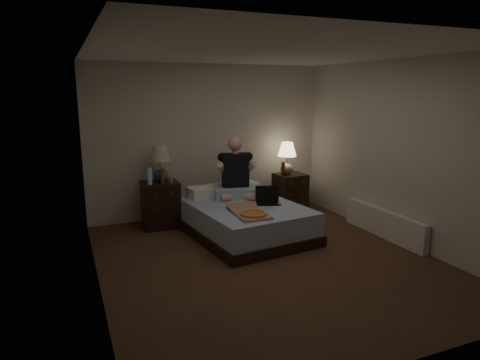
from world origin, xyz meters
name	(u,v)px	position (x,y,z in m)	size (l,w,h in m)	color
floor	(268,260)	(0.00, 0.00, 0.00)	(4.00, 4.50, 0.00)	brown
ceiling	(271,52)	(0.00, 0.00, 2.50)	(4.00, 4.50, 0.00)	white
wall_back	(209,141)	(0.00, 2.25, 1.25)	(4.00, 2.50, 0.00)	silver
wall_front	(410,210)	(0.00, -2.25, 1.25)	(4.00, 2.50, 0.00)	silver
wall_left	(92,174)	(-2.00, 0.00, 1.25)	(4.50, 2.50, 0.00)	silver
wall_right	(401,152)	(2.00, 0.00, 1.25)	(4.50, 2.50, 0.00)	silver
bed	(245,220)	(0.11, 0.98, 0.23)	(1.39, 1.86, 0.46)	#5A74B4
nightstand_left	(161,204)	(-0.93, 1.86, 0.35)	(0.54, 0.49, 0.71)	black
nightstand_right	(290,192)	(1.37, 1.90, 0.32)	(0.50, 0.45, 0.65)	black
lamp_left	(160,163)	(-0.90, 1.91, 0.99)	(0.32, 0.32, 0.56)	navy
lamp_right	(287,158)	(1.30, 1.91, 0.93)	(0.32, 0.32, 0.56)	gray
water_bottle	(150,176)	(-1.10, 1.76, 0.83)	(0.07, 0.07, 0.25)	white
soda_can	(171,180)	(-0.79, 1.72, 0.76)	(0.07, 0.07, 0.10)	#B8B8B3
beer_bottle_left	(163,176)	(-0.91, 1.74, 0.82)	(0.06, 0.06, 0.23)	#63370E
beer_bottle_right	(283,169)	(1.19, 1.85, 0.76)	(0.06, 0.06, 0.23)	#5B230D
person	(236,167)	(0.15, 1.42, 0.93)	(0.66, 0.52, 0.93)	black
laptop	(268,196)	(0.44, 0.88, 0.58)	(0.34, 0.28, 0.24)	black
pizza_box	(253,214)	(-0.04, 0.35, 0.50)	(0.40, 0.76, 0.08)	tan
radiator	(384,223)	(1.93, 0.15, 0.20)	(0.10, 1.60, 0.40)	white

